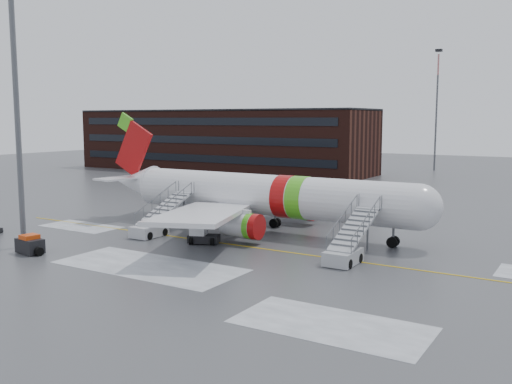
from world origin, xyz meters
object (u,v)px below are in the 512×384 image
Objects in this scene: airstair_fwd at (347,248)px; baggage_tractor at (30,245)px; airstair_aft at (155,224)px; light_mast_near at (15,68)px; pushback_tug at (202,236)px; airliner at (258,195)px.

baggage_tractor is at bearing -154.82° from airstair_fwd.
light_mast_near is at bearing -122.30° from airstair_aft.
pushback_tug is 0.10× the size of light_mast_near.
light_mast_near is at bearing -159.15° from airstair_fwd.
light_mast_near is (-11.58, -8.85, 13.80)m from pushback_tug.
airstair_aft is (-7.04, -6.54, -2.35)m from airliner.
airliner is 20.26m from baggage_tractor.
airstair_fwd is at bearing 20.85° from light_mast_near.
pushback_tug is 13.65m from baggage_tractor.
airliner is at bearing 50.81° from light_mast_near.
airliner is 11.71× the size of baggage_tractor.
airliner is 1.25× the size of light_mast_near.
baggage_tractor is at bearing -26.31° from light_mast_near.
airstair_fwd is (11.58, -6.54, -2.35)m from airliner.
baggage_tractor is (-22.25, -10.46, -0.42)m from airstair_fwd.
airstair_fwd reaches higher than baggage_tractor.
airliner reaches higher than airstair_aft.
baggage_tractor is 14.03m from light_mast_near.
baggage_tractor is (-3.64, -10.46, -0.42)m from airstair_aft.
pushback_tug is at bearing 37.38° from light_mast_near.
airliner is at bearing 57.88° from baggage_tractor.
light_mast_near reaches higher than airliner.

